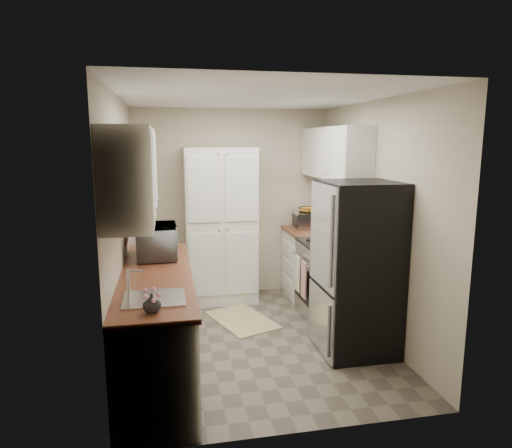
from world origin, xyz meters
The scene contains 16 objects.
ground centered at (0.00, 0.00, 0.00)m, with size 3.20×3.20×0.00m, color #665B4C.
room_shell centered at (-0.02, -0.01, 1.63)m, with size 2.64×3.24×2.52m.
pantry_cabinet centered at (-0.20, 1.32, 1.00)m, with size 0.90×0.55×2.00m, color silver.
base_cabinet_left centered at (-0.99, -0.43, 0.44)m, with size 0.60×2.30×0.88m, color silver.
countertop_left centered at (-0.99, -0.43, 0.90)m, with size 0.63×2.33×0.04m, color brown.
base_cabinet_right centered at (0.99, 1.19, 0.44)m, with size 0.60×0.80×0.88m, color silver.
countertop_right centered at (0.99, 1.19, 0.90)m, with size 0.63×0.83×0.04m, color brown.
electric_range centered at (0.97, 0.39, 0.48)m, with size 0.71×0.78×1.13m.
refrigerator centered at (0.94, -0.41, 0.85)m, with size 0.70×0.72×1.70m, color #B7B7BC.
microwave centered at (-0.99, 0.14, 1.08)m, with size 0.58×0.40×0.32m, color #A7A8AC.
wine_bottle centered at (-1.14, 0.34, 1.07)m, with size 0.08×0.08×0.30m, color black.
flower_vase centered at (-1.00, -1.41, 0.99)m, with size 0.13×0.13×0.13m, color white.
cutting_board centered at (-0.99, 0.70, 1.09)m, with size 0.02×0.27×0.33m, color #48903F.
toaster_oven centered at (0.95, 1.32, 1.03)m, with size 0.30×0.38×0.22m, color #ACACB0.
fruit_basket centered at (0.96, 1.31, 1.19)m, with size 0.24×0.24×0.10m, color orange, non-canonical shape.
kitchen_mat centered at (-0.05, 0.55, 0.01)m, with size 0.56×0.89×0.01m, color tan.
Camera 1 is at (-0.88, -4.46, 2.08)m, focal length 32.00 mm.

